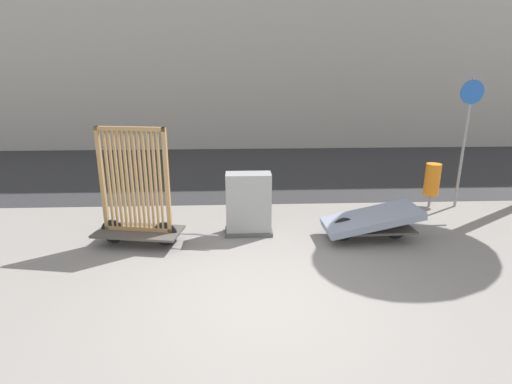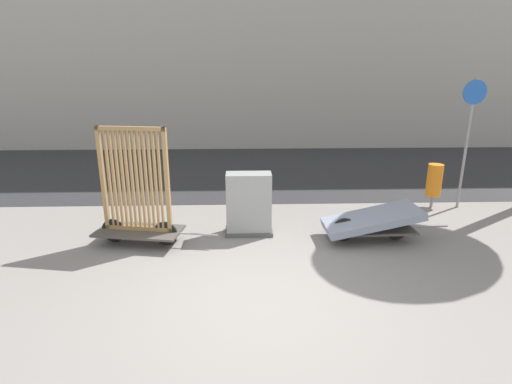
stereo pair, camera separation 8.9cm
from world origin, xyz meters
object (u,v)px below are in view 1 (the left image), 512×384
Objects in this scene: bike_cart_with_bedframe at (137,205)px; bike_cart_with_mattress at (371,221)px; utility_cabinet at (249,206)px; trash_bin at (432,180)px; sign_post at (466,127)px.

bike_cart_with_mattress is (4.23, 0.00, -0.38)m from bike_cart_with_bedframe.
bike_cart_with_bedframe is at bearing -168.47° from utility_cabinet.
bike_cart_with_mattress is 2.70m from trash_bin.
sign_post reaches higher than bike_cart_with_bedframe.
sign_post is (0.61, -0.01, 1.18)m from trash_bin.
trash_bin is at bearing 26.20° from bike_cart_with_bedframe.
bike_cart_with_mattress is 3.49m from sign_post.
utility_cabinet is (1.99, 0.41, -0.20)m from bike_cart_with_bedframe.
bike_cart_with_bedframe is 1.88× the size of utility_cabinet.
bike_cart_with_mattress is 1.94× the size of utility_cabinet.
bike_cart_with_mattress is at bearing -145.26° from sign_post.
sign_post reaches higher than bike_cart_with_mattress.
utility_cabinet reaches higher than bike_cart_with_mattress.
sign_post is (2.60, 1.80, 1.46)m from bike_cart_with_mattress.
bike_cart_with_mattress is at bearing 9.97° from bike_cart_with_bedframe.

